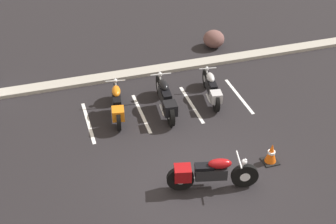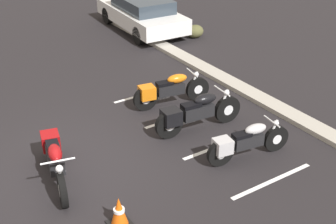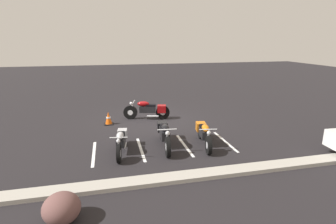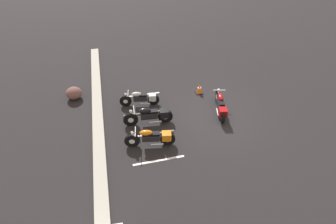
% 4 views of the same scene
% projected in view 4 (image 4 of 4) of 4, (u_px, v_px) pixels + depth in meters
% --- Properties ---
extents(ground, '(60.00, 60.00, 0.00)m').
position_uv_depth(ground, '(216.00, 115.00, 12.82)').
color(ground, black).
extents(motorcycle_maroon_featured, '(2.21, 0.85, 0.88)m').
position_uv_depth(motorcycle_maroon_featured, '(221.00, 105.00, 12.66)').
color(motorcycle_maroon_featured, black).
rests_on(motorcycle_maroon_featured, ground).
extents(parked_bike_0, '(0.71, 2.12, 0.84)m').
position_uv_depth(parked_bike_0, '(152.00, 137.00, 10.89)').
color(parked_bike_0, black).
rests_on(parked_bike_0, ground).
extents(parked_bike_1, '(0.65, 2.29, 0.90)m').
position_uv_depth(parked_bike_1, '(151.00, 115.00, 12.01)').
color(parked_bike_1, black).
rests_on(parked_bike_1, ground).
extents(parked_bike_2, '(0.65, 2.00, 0.79)m').
position_uv_depth(parked_bike_2, '(141.00, 98.00, 13.21)').
color(parked_bike_2, black).
rests_on(parked_bike_2, ground).
extents(concrete_curb, '(18.00, 0.50, 0.12)m').
position_uv_depth(concrete_curb, '(98.00, 132.00, 11.74)').
color(concrete_curb, '#A8A399').
rests_on(concrete_curb, ground).
extents(landscape_rock_0, '(0.94, 0.95, 0.66)m').
position_uv_depth(landscape_rock_0, '(74.00, 93.00, 13.74)').
color(landscape_rock_0, brown).
rests_on(landscape_rock_0, ground).
extents(traffic_cone, '(0.40, 0.40, 0.59)m').
position_uv_depth(traffic_cone, '(199.00, 89.00, 14.19)').
color(traffic_cone, black).
rests_on(traffic_cone, ground).
extents(stall_line_0, '(0.10, 2.10, 0.00)m').
position_uv_depth(stall_line_0, '(159.00, 160.00, 10.48)').
color(stall_line_0, white).
rests_on(stall_line_0, ground).
extents(stall_line_1, '(0.10, 2.10, 0.00)m').
position_uv_depth(stall_line_1, '(151.00, 134.00, 11.71)').
color(stall_line_1, white).
rests_on(stall_line_1, ground).
extents(stall_line_2, '(0.10, 2.10, 0.00)m').
position_uv_depth(stall_line_2, '(145.00, 113.00, 12.95)').
color(stall_line_2, white).
rests_on(stall_line_2, ground).
extents(stall_line_3, '(0.10, 2.10, 0.00)m').
position_uv_depth(stall_line_3, '(140.00, 95.00, 14.19)').
color(stall_line_3, white).
rests_on(stall_line_3, ground).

